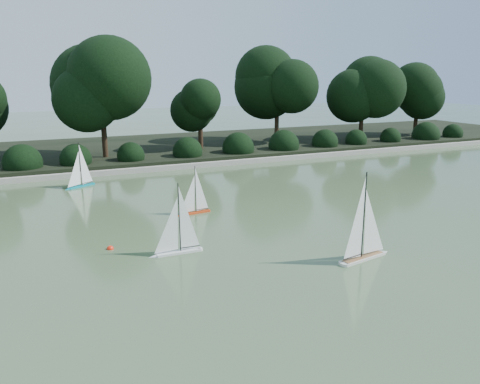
{
  "coord_description": "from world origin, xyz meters",
  "views": [
    {
      "loc": [
        -5.43,
        -7.25,
        3.37
      ],
      "look_at": [
        -1.16,
        2.4,
        0.7
      ],
      "focal_mm": 35.0,
      "sensor_mm": 36.0,
      "label": 1
    }
  ],
  "objects_px": {
    "sailboat_teal": "(78,180)",
    "race_buoy": "(110,249)",
    "sailboat_orange": "(192,206)",
    "sailboat_white_b": "(367,244)",
    "sailboat_white_a": "(174,243)"
  },
  "relations": [
    {
      "from": "sailboat_teal",
      "to": "race_buoy",
      "type": "bearing_deg",
      "value": -89.48
    },
    {
      "from": "sailboat_orange",
      "to": "sailboat_teal",
      "type": "relative_size",
      "value": 0.88
    },
    {
      "from": "sailboat_white_b",
      "to": "sailboat_teal",
      "type": "relative_size",
      "value": 1.23
    },
    {
      "from": "sailboat_white_a",
      "to": "sailboat_teal",
      "type": "distance_m",
      "value": 6.59
    },
    {
      "from": "sailboat_teal",
      "to": "race_buoy",
      "type": "distance_m",
      "value": 5.73
    },
    {
      "from": "sailboat_white_a",
      "to": "sailboat_teal",
      "type": "height_order",
      "value": "sailboat_white_a"
    },
    {
      "from": "sailboat_white_b",
      "to": "sailboat_teal",
      "type": "bearing_deg",
      "value": 118.32
    },
    {
      "from": "sailboat_orange",
      "to": "sailboat_white_a",
      "type": "bearing_deg",
      "value": -115.6
    },
    {
      "from": "sailboat_white_a",
      "to": "race_buoy",
      "type": "xyz_separation_m",
      "value": [
        -1.1,
        0.76,
        -0.23
      ]
    },
    {
      "from": "sailboat_white_b",
      "to": "sailboat_white_a",
      "type": "bearing_deg",
      "value": 152.73
    },
    {
      "from": "sailboat_white_a",
      "to": "sailboat_white_b",
      "type": "distance_m",
      "value": 3.66
    },
    {
      "from": "sailboat_orange",
      "to": "race_buoy",
      "type": "relative_size",
      "value": 9.22
    },
    {
      "from": "race_buoy",
      "to": "sailboat_white_a",
      "type": "bearing_deg",
      "value": -34.76
    },
    {
      "from": "sailboat_orange",
      "to": "race_buoy",
      "type": "height_order",
      "value": "sailboat_orange"
    },
    {
      "from": "sailboat_white_b",
      "to": "race_buoy",
      "type": "height_order",
      "value": "sailboat_white_b"
    }
  ]
}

